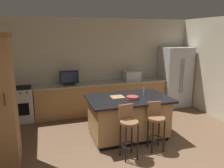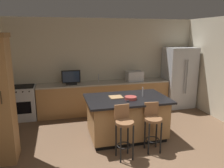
{
  "view_description": "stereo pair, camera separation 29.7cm",
  "coord_description": "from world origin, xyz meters",
  "px_view_note": "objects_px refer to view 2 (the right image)",
  "views": [
    {
      "loc": [
        -1.72,
        -2.35,
        2.32
      ],
      "look_at": [
        -0.14,
        2.68,
        1.1
      ],
      "focal_mm": 35.27,
      "sensor_mm": 36.0,
      "label": 1
    },
    {
      "loc": [
        -1.43,
        -2.43,
        2.32
      ],
      "look_at": [
        -0.14,
        2.68,
        1.1
      ],
      "focal_mm": 35.27,
      "sensor_mm": 36.0,
      "label": 2
    }
  ],
  "objects_px": {
    "refrigerator": "(179,77)",
    "tv_monitor": "(71,78)",
    "tv_remote": "(128,100)",
    "cell_phone": "(117,95)",
    "bar_stool_left": "(124,127)",
    "bar_stool_right": "(153,123)",
    "range_oven": "(23,103)",
    "kitchen_island": "(127,117)",
    "fruit_bowl": "(131,98)",
    "microwave": "(134,76)",
    "cutting_board": "(116,97)"
  },
  "relations": [
    {
      "from": "microwave",
      "to": "tv_monitor",
      "type": "relative_size",
      "value": 0.92
    },
    {
      "from": "tv_monitor",
      "to": "cutting_board",
      "type": "distance_m",
      "value": 1.83
    },
    {
      "from": "kitchen_island",
      "to": "fruit_bowl",
      "type": "xyz_separation_m",
      "value": [
        0.04,
        -0.14,
        0.48
      ]
    },
    {
      "from": "microwave",
      "to": "bar_stool_right",
      "type": "height_order",
      "value": "microwave"
    },
    {
      "from": "bar_stool_right",
      "to": "refrigerator",
      "type": "bearing_deg",
      "value": 55.14
    },
    {
      "from": "bar_stool_right",
      "to": "microwave",
      "type": "bearing_deg",
      "value": 83.44
    },
    {
      "from": "bar_stool_left",
      "to": "tv_monitor",
      "type": "bearing_deg",
      "value": 102.44
    },
    {
      "from": "tv_remote",
      "to": "cell_phone",
      "type": "bearing_deg",
      "value": 138.42
    },
    {
      "from": "microwave",
      "to": "fruit_bowl",
      "type": "xyz_separation_m",
      "value": [
        -0.76,
        -1.88,
        -0.09
      ]
    },
    {
      "from": "range_oven",
      "to": "microwave",
      "type": "xyz_separation_m",
      "value": [
        3.22,
        0.0,
        0.59
      ]
    },
    {
      "from": "kitchen_island",
      "to": "bar_stool_right",
      "type": "xyz_separation_m",
      "value": [
        0.32,
        -0.69,
        0.11
      ]
    },
    {
      "from": "bar_stool_right",
      "to": "cell_phone",
      "type": "xyz_separation_m",
      "value": [
        -0.48,
        0.91,
        0.34
      ]
    },
    {
      "from": "kitchen_island",
      "to": "refrigerator",
      "type": "height_order",
      "value": "refrigerator"
    },
    {
      "from": "bar_stool_left",
      "to": "cell_phone",
      "type": "height_order",
      "value": "bar_stool_left"
    },
    {
      "from": "kitchen_island",
      "to": "range_oven",
      "type": "height_order",
      "value": "kitchen_island"
    },
    {
      "from": "bar_stool_right",
      "to": "fruit_bowl",
      "type": "bearing_deg",
      "value": 121.42
    },
    {
      "from": "bar_stool_left",
      "to": "bar_stool_right",
      "type": "relative_size",
      "value": 1.04
    },
    {
      "from": "bar_stool_left",
      "to": "fruit_bowl",
      "type": "height_order",
      "value": "bar_stool_left"
    },
    {
      "from": "microwave",
      "to": "tv_monitor",
      "type": "distance_m",
      "value": 1.89
    },
    {
      "from": "tv_monitor",
      "to": "cell_phone",
      "type": "xyz_separation_m",
      "value": [
        0.92,
        -1.47,
        -0.16
      ]
    },
    {
      "from": "kitchen_island",
      "to": "bar_stool_right",
      "type": "bearing_deg",
      "value": -65.35
    },
    {
      "from": "bar_stool_right",
      "to": "bar_stool_left",
      "type": "bearing_deg",
      "value": -165.16
    },
    {
      "from": "cell_phone",
      "to": "cutting_board",
      "type": "distance_m",
      "value": 0.15
    },
    {
      "from": "bar_stool_right",
      "to": "range_oven",
      "type": "bearing_deg",
      "value": 143.14
    },
    {
      "from": "microwave",
      "to": "cell_phone",
      "type": "xyz_separation_m",
      "value": [
        -0.97,
        -1.52,
        -0.12
      ]
    },
    {
      "from": "refrigerator",
      "to": "fruit_bowl",
      "type": "height_order",
      "value": "refrigerator"
    },
    {
      "from": "kitchen_island",
      "to": "refrigerator",
      "type": "distance_m",
      "value": 2.87
    },
    {
      "from": "fruit_bowl",
      "to": "cell_phone",
      "type": "xyz_separation_m",
      "value": [
        -0.2,
        0.36,
        -0.03
      ]
    },
    {
      "from": "tv_monitor",
      "to": "bar_stool_right",
      "type": "xyz_separation_m",
      "value": [
        1.41,
        -2.38,
        -0.51
      ]
    },
    {
      "from": "cell_phone",
      "to": "range_oven",
      "type": "bearing_deg",
      "value": 168.11
    },
    {
      "from": "refrigerator",
      "to": "tv_monitor",
      "type": "height_order",
      "value": "refrigerator"
    },
    {
      "from": "refrigerator",
      "to": "range_oven",
      "type": "height_order",
      "value": "refrigerator"
    },
    {
      "from": "bar_stool_left",
      "to": "fruit_bowl",
      "type": "bearing_deg",
      "value": 57.25
    },
    {
      "from": "range_oven",
      "to": "cutting_board",
      "type": "distance_m",
      "value": 2.79
    },
    {
      "from": "range_oven",
      "to": "microwave",
      "type": "distance_m",
      "value": 3.28
    },
    {
      "from": "refrigerator",
      "to": "range_oven",
      "type": "xyz_separation_m",
      "value": [
        -4.7,
        0.06,
        -0.48
      ]
    },
    {
      "from": "refrigerator",
      "to": "tv_remote",
      "type": "xyz_separation_m",
      "value": [
        -2.31,
        -1.89,
        -0.01
      ]
    },
    {
      "from": "tv_monitor",
      "to": "bar_stool_left",
      "type": "bearing_deg",
      "value": -72.68
    },
    {
      "from": "cutting_board",
      "to": "cell_phone",
      "type": "bearing_deg",
      "value": 66.48
    },
    {
      "from": "bar_stool_left",
      "to": "tv_remote",
      "type": "xyz_separation_m",
      "value": [
        0.28,
        0.59,
        0.32
      ]
    },
    {
      "from": "kitchen_island",
      "to": "tv_remote",
      "type": "distance_m",
      "value": 0.51
    },
    {
      "from": "refrigerator",
      "to": "microwave",
      "type": "relative_size",
      "value": 3.93
    },
    {
      "from": "refrigerator",
      "to": "bar_stool_left",
      "type": "bearing_deg",
      "value": -136.19
    },
    {
      "from": "tv_monitor",
      "to": "bar_stool_left",
      "type": "height_order",
      "value": "tv_monitor"
    },
    {
      "from": "microwave",
      "to": "bar_stool_left",
      "type": "distance_m",
      "value": 2.81
    },
    {
      "from": "tv_remote",
      "to": "bar_stool_right",
      "type": "bearing_deg",
      "value": -22.8
    },
    {
      "from": "microwave",
      "to": "bar_stool_right",
      "type": "relative_size",
      "value": 0.49
    },
    {
      "from": "bar_stool_left",
      "to": "range_oven",
      "type": "bearing_deg",
      "value": 124.82
    },
    {
      "from": "tv_remote",
      "to": "microwave",
      "type": "bearing_deg",
      "value": 98.07
    },
    {
      "from": "bar_stool_left",
      "to": "bar_stool_right",
      "type": "height_order",
      "value": "bar_stool_left"
    }
  ]
}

